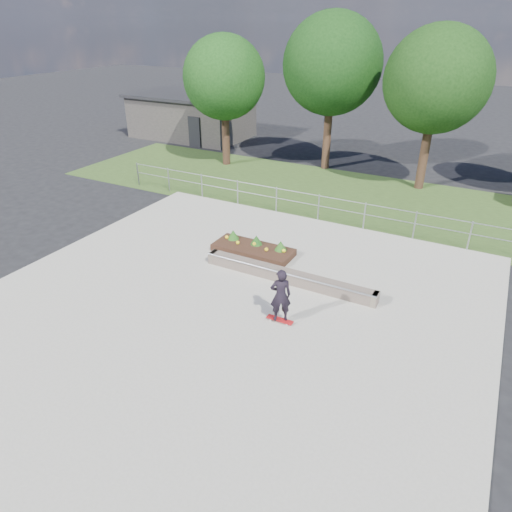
{
  "coord_description": "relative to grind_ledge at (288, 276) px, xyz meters",
  "views": [
    {
      "loc": [
        6.27,
        -9.77,
        7.81
      ],
      "look_at": [
        0.2,
        1.5,
        1.1
      ],
      "focal_mm": 32.0,
      "sensor_mm": 36.0,
      "label": 1
    }
  ],
  "objects": [
    {
      "name": "planter_bed",
      "position": [
        -2.0,
        1.33,
        -0.02
      ],
      "size": [
        3.0,
        1.2,
        0.61
      ],
      "color": "black",
      "rests_on": "concrete_slab"
    },
    {
      "name": "fence",
      "position": [
        -1.04,
        5.36,
        0.51
      ],
      "size": [
        20.06,
        0.06,
        1.2
      ],
      "color": "gray",
      "rests_on": "ground"
    },
    {
      "name": "skateboarder",
      "position": [
        0.75,
        -2.15,
        0.68
      ],
      "size": [
        0.8,
        0.65,
        1.71
      ],
      "color": "silver",
      "rests_on": "concrete_slab"
    },
    {
      "name": "grind_ledge",
      "position": [
        0.0,
        0.0,
        0.0
      ],
      "size": [
        6.0,
        0.44,
        0.43
      ],
      "color": "brown",
      "rests_on": "concrete_slab"
    },
    {
      "name": "tree_mid_right",
      "position": [
        1.96,
        11.86,
        4.97
      ],
      "size": [
        4.9,
        4.9,
        7.7
      ],
      "color": "black",
      "rests_on": "ground"
    },
    {
      "name": "building",
      "position": [
        -15.04,
        15.86,
        1.25
      ],
      "size": [
        8.4,
        5.4,
        3.0
      ],
      "color": "#302D2A",
      "rests_on": "ground"
    },
    {
      "name": "tree_far_left",
      "position": [
        -9.04,
        10.86,
        4.59
      ],
      "size": [
        4.55,
        4.55,
        7.15
      ],
      "color": "black",
      "rests_on": "ground"
    },
    {
      "name": "tree_mid_left",
      "position": [
        -3.54,
        12.86,
        5.34
      ],
      "size": [
        5.25,
        5.25,
        8.25
      ],
      "color": "#321D14",
      "rests_on": "ground"
    },
    {
      "name": "ground",
      "position": [
        -1.04,
        -2.14,
        -0.26
      ],
      "size": [
        120.0,
        120.0,
        0.0
      ],
      "primitive_type": "plane",
      "color": "black",
      "rests_on": "ground"
    },
    {
      "name": "grass_verge",
      "position": [
        -1.04,
        8.86,
        -0.25
      ],
      "size": [
        30.0,
        8.0,
        0.02
      ],
      "primitive_type": "cube",
      "color": "#2B431B",
      "rests_on": "ground"
    },
    {
      "name": "concrete_slab",
      "position": [
        -1.04,
        -2.14,
        -0.23
      ],
      "size": [
        15.0,
        15.0,
        0.06
      ],
      "primitive_type": "cube",
      "color": "gray",
      "rests_on": "ground"
    }
  ]
}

